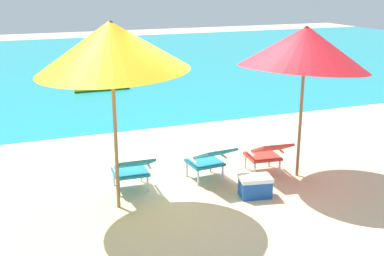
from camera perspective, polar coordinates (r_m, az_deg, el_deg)
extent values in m
plane|color=beige|center=(11.83, -6.61, 1.48)|extent=(40.00, 40.00, 0.00)
cube|color=teal|center=(19.34, -12.59, 7.21)|extent=(40.00, 18.00, 0.01)
cylinder|color=yellow|center=(14.59, -10.41, 4.65)|extent=(1.60, 0.18, 0.18)
cube|color=teal|center=(7.65, -7.17, -5.06)|extent=(0.54, 0.52, 0.04)
cube|color=teal|center=(7.22, -6.64, -4.11)|extent=(0.54, 0.54, 0.27)
cylinder|color=silver|center=(7.86, -9.03, -5.70)|extent=(0.04, 0.04, 0.26)
cylinder|color=silver|center=(7.94, -5.89, -5.35)|extent=(0.04, 0.04, 0.26)
cylinder|color=silver|center=(7.48, -8.45, -6.89)|extent=(0.04, 0.04, 0.26)
cylinder|color=silver|center=(7.56, -5.15, -6.50)|extent=(0.04, 0.04, 0.26)
cube|color=silver|center=(7.56, -9.13, -4.43)|extent=(0.05, 0.50, 0.03)
cube|color=silver|center=(7.66, -5.30, -4.01)|extent=(0.05, 0.50, 0.03)
cube|color=teal|center=(7.97, 1.46, -4.00)|extent=(0.56, 0.54, 0.04)
cube|color=teal|center=(7.57, 2.73, -2.98)|extent=(0.56, 0.55, 0.27)
cylinder|color=silver|center=(8.11, -0.61, -4.75)|extent=(0.04, 0.04, 0.26)
cylinder|color=silver|center=(8.29, 2.16, -4.26)|extent=(0.04, 0.04, 0.26)
cylinder|color=silver|center=(7.76, 0.70, -5.78)|extent=(0.04, 0.04, 0.26)
cylinder|color=silver|center=(7.95, 3.56, -5.25)|extent=(0.04, 0.04, 0.26)
cube|color=silver|center=(7.82, -0.23, -3.47)|extent=(0.07, 0.50, 0.03)
cube|color=silver|center=(8.04, 3.13, -2.91)|extent=(0.07, 0.50, 0.03)
cube|color=red|center=(8.32, 8.17, -3.25)|extent=(0.57, 0.55, 0.04)
cube|color=red|center=(7.92, 9.29, -2.30)|extent=(0.57, 0.57, 0.27)
cylinder|color=silver|center=(8.48, 6.21, -3.88)|extent=(0.04, 0.04, 0.26)
cylinder|color=silver|center=(8.64, 8.93, -3.58)|extent=(0.04, 0.04, 0.26)
cylinder|color=silver|center=(8.12, 7.28, -4.89)|extent=(0.04, 0.04, 0.26)
cylinder|color=silver|center=(8.29, 10.10, -4.55)|extent=(0.04, 0.04, 0.26)
cube|color=silver|center=(8.19, 6.53, -2.64)|extent=(0.08, 0.50, 0.03)
cube|color=silver|center=(8.39, 9.84, -2.31)|extent=(0.08, 0.50, 0.03)
cylinder|color=olive|center=(6.82, -8.82, -1.49)|extent=(0.05, 0.05, 1.99)
cone|color=yellow|center=(6.53, -9.33, 9.32)|extent=(2.40, 2.37, 0.75)
sphere|color=#4C3823|center=(6.50, -9.46, 11.90)|extent=(0.07, 0.07, 0.07)
cylinder|color=olive|center=(8.08, 12.43, 0.59)|extent=(0.05, 0.05, 1.82)
cone|color=red|center=(7.84, 12.99, 9.07)|extent=(2.82, 2.80, 0.83)
sphere|color=#4C3823|center=(7.80, 13.13, 11.22)|extent=(0.07, 0.07, 0.07)
cube|color=#194CA5|center=(7.45, 7.32, -6.94)|extent=(0.50, 0.38, 0.26)
cube|color=white|center=(7.38, 7.36, -5.81)|extent=(0.52, 0.41, 0.06)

